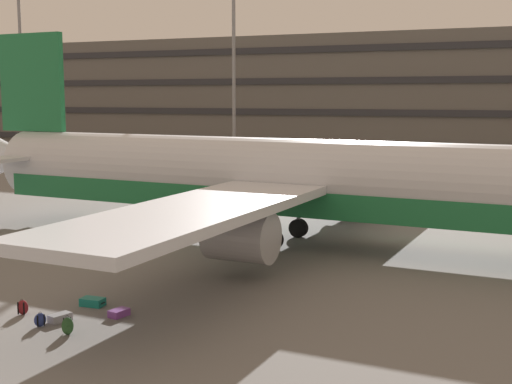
% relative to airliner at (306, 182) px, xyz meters
% --- Properties ---
extents(ground_plane, '(600.00, 600.00, 0.00)m').
position_rel_airliner_xyz_m(ground_plane, '(-3.15, -0.60, -2.94)').
color(ground_plane, slate).
extents(terminal_structure, '(168.97, 17.29, 13.52)m').
position_rel_airliner_xyz_m(terminal_structure, '(-3.15, 51.34, 3.82)').
color(terminal_structure, '#605B56').
rests_on(terminal_structure, ground_plane).
extents(airliner, '(40.09, 32.49, 10.16)m').
position_rel_airliner_xyz_m(airliner, '(0.00, 0.00, 0.00)').
color(airliner, silver).
rests_on(airliner, ground_plane).
extents(light_mast_far_left, '(1.80, 0.50, 18.77)m').
position_rel_airliner_xyz_m(light_mast_far_left, '(-46.80, 35.03, 8.08)').
color(light_mast_far_left, gray).
rests_on(light_mast_far_left, ground_plane).
extents(light_mast_left, '(1.80, 0.50, 20.68)m').
position_rel_airliner_xyz_m(light_mast_left, '(-19.55, 35.03, 9.07)').
color(light_mast_left, gray).
rests_on(light_mast_left, ground_plane).
extents(suitcase_silver, '(0.54, 0.75, 0.24)m').
position_rel_airliner_xyz_m(suitcase_silver, '(-3.42, -13.14, -2.82)').
color(suitcase_silver, gray).
rests_on(suitcase_silver, ground_plane).
extents(suitcase_laid_flat, '(0.81, 0.51, 0.26)m').
position_rel_airliner_xyz_m(suitcase_laid_flat, '(-3.44, -11.46, -2.81)').
color(suitcase_laid_flat, '#147266').
rests_on(suitcase_laid_flat, ground_plane).
extents(suitcase_scuffed, '(0.50, 0.70, 0.22)m').
position_rel_airliner_xyz_m(suitcase_scuffed, '(-2.04, -12.04, -2.83)').
color(suitcase_scuffed, '#72388C').
rests_on(suitcase_scuffed, ground_plane).
extents(backpack_red, '(0.40, 0.36, 0.52)m').
position_rel_airliner_xyz_m(backpack_red, '(-4.91, -13.04, -2.72)').
color(backpack_red, maroon).
rests_on(backpack_red, ground_plane).
extents(backpack_navy, '(0.42, 0.41, 0.56)m').
position_rel_airliner_xyz_m(backpack_navy, '(-2.44, -14.01, -2.70)').
color(backpack_navy, '#264C26').
rests_on(backpack_navy, ground_plane).
extents(backpack_upright, '(0.37, 0.41, 0.47)m').
position_rel_airliner_xyz_m(backpack_upright, '(-3.65, -13.75, -2.74)').
color(backpack_upright, navy).
rests_on(backpack_upright, ground_plane).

